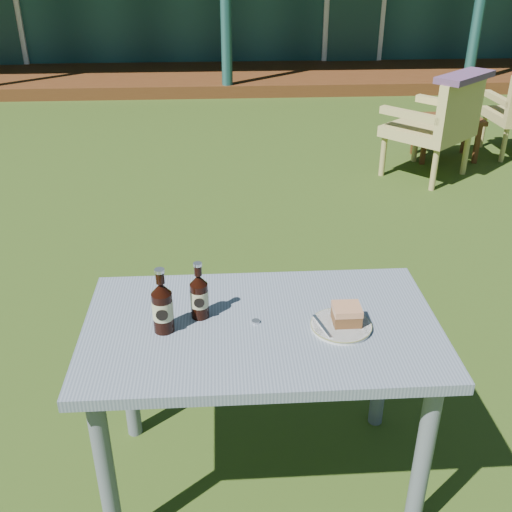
{
  "coord_description": "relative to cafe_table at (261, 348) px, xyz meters",
  "views": [
    {
      "loc": [
        -0.12,
        -3.27,
        1.87
      ],
      "look_at": [
        0.0,
        -1.3,
        0.82
      ],
      "focal_mm": 42.0,
      "sensor_mm": 36.0,
      "label": 1
    }
  ],
  "objects": [
    {
      "name": "plate",
      "position": [
        0.26,
        -0.04,
        0.11
      ],
      "size": [
        0.2,
        0.2,
        0.01
      ],
      "color": "silver",
      "rests_on": "cafe_table"
    },
    {
      "name": "cafe_table",
      "position": [
        0.0,
        0.0,
        0.0
      ],
      "size": [
        1.2,
        0.7,
        0.72
      ],
      "color": "slate",
      "rests_on": "ground"
    },
    {
      "name": "side_table",
      "position": [
        2.01,
        3.74,
        -0.28
      ],
      "size": [
        0.6,
        0.4,
        0.4
      ],
      "color": "#522C14",
      "rests_on": "ground"
    },
    {
      "name": "floral_throw",
      "position": [
        1.85,
        3.11,
        0.27
      ],
      "size": [
        0.61,
        0.58,
        0.05
      ],
      "primitive_type": "cube",
      "rotation": [
        0.0,
        0.0,
        3.87
      ],
      "color": "#5A3B60",
      "rests_on": "armchair_left"
    },
    {
      "name": "fork",
      "position": [
        0.2,
        -0.05,
        0.12
      ],
      "size": [
        0.05,
        0.14,
        0.0
      ],
      "primitive_type": "cube",
      "rotation": [
        0.0,
        0.0,
        0.27
      ],
      "color": "silver",
      "rests_on": "plate"
    },
    {
      "name": "cola_bottle_far",
      "position": [
        -0.32,
        -0.02,
        0.19
      ],
      "size": [
        0.07,
        0.07,
        0.23
      ],
      "color": "black",
      "rests_on": "cafe_table"
    },
    {
      "name": "cake_slice",
      "position": [
        0.28,
        -0.03,
        0.15
      ],
      "size": [
        0.09,
        0.09,
        0.06
      ],
      "color": "brown",
      "rests_on": "plate"
    },
    {
      "name": "cola_bottle_near",
      "position": [
        -0.21,
        0.06,
        0.18
      ],
      "size": [
        0.06,
        0.06,
        0.21
      ],
      "color": "black",
      "rests_on": "cafe_table"
    },
    {
      "name": "armchair_left",
      "position": [
        1.73,
        3.24,
        -0.13
      ],
      "size": [
        0.88,
        0.88,
        0.87
      ],
      "color": "tan",
      "rests_on": "ground"
    },
    {
      "name": "bottle_cap",
      "position": [
        -0.02,
        0.01,
        0.11
      ],
      "size": [
        0.03,
        0.03,
        0.01
      ],
      "primitive_type": "cylinder",
      "color": "silver",
      "rests_on": "cafe_table"
    },
    {
      "name": "ground",
      "position": [
        0.0,
        1.6,
        -0.62
      ],
      "size": [
        80.0,
        80.0,
        0.0
      ],
      "primitive_type": "plane",
      "color": "#334916"
    }
  ]
}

